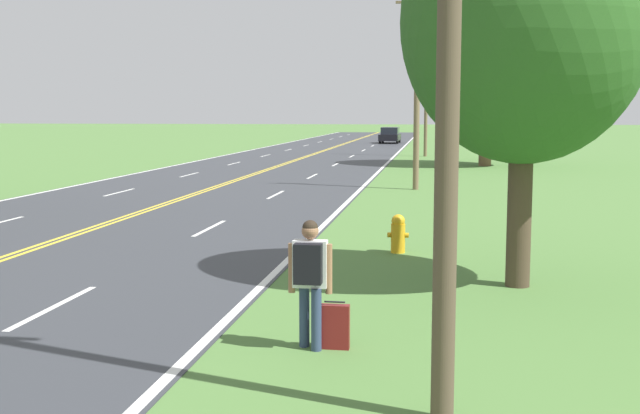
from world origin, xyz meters
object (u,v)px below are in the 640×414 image
at_px(tree_left_verge, 487,68).
at_px(fire_hydrant, 398,233).
at_px(car_black_sedan_mid_near, 390,135).
at_px(suitcase, 335,327).
at_px(tree_behind_sign, 525,22).
at_px(hitchhiker_person, 310,271).

bearing_deg(tree_left_verge, fire_hydrant, -96.74).
bearing_deg(tree_left_verge, car_black_sedan_mid_near, 102.86).
bearing_deg(suitcase, tree_left_verge, -5.74).
xyz_separation_m(tree_left_verge, tree_behind_sign, (-1.22, -33.43, -0.97)).
relative_size(hitchhiker_person, tree_behind_sign, 0.24).
bearing_deg(suitcase, tree_behind_sign, -32.40).
bearing_deg(fire_hydrant, tree_behind_sign, -53.67).
distance_m(tree_left_verge, tree_behind_sign, 33.46).
height_order(suitcase, fire_hydrant, fire_hydrant).
distance_m(fire_hydrant, car_black_sedan_mid_near, 63.89).
relative_size(fire_hydrant, tree_left_verge, 0.09).
height_order(tree_behind_sign, car_black_sedan_mid_near, tree_behind_sign).
height_order(fire_hydrant, car_black_sedan_mid_near, car_black_sedan_mid_near).
height_order(suitcase, tree_behind_sign, tree_behind_sign).
bearing_deg(suitcase, hitchhiker_person, 105.08).
bearing_deg(tree_left_verge, tree_behind_sign, -92.09).
relative_size(suitcase, tree_behind_sign, 0.09).
distance_m(suitcase, tree_left_verge, 38.40).
distance_m(fire_hydrant, tree_left_verge, 30.90).
height_order(tree_left_verge, tree_behind_sign, tree_left_verge).
bearing_deg(hitchhiker_person, fire_hydrant, -5.53).
height_order(hitchhiker_person, car_black_sedan_mid_near, hitchhiker_person).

